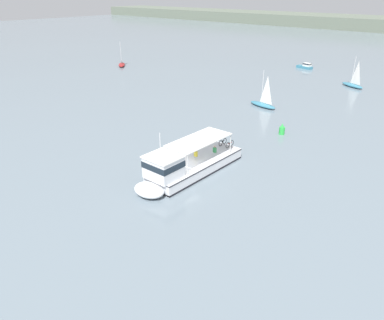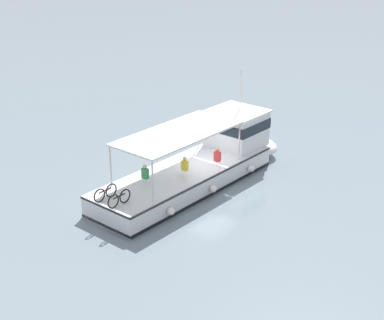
# 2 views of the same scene
# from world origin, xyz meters

# --- Properties ---
(ground_plane) EXTENTS (400.00, 400.00, 0.00)m
(ground_plane) POSITION_xyz_m (0.00, 0.00, 0.00)
(ground_plane) COLOR slate
(ferry_main) EXTENTS (3.74, 12.91, 5.32)m
(ferry_main) POSITION_xyz_m (0.42, -0.14, 1.02)
(ferry_main) COLOR silver
(ferry_main) RESTS_ON ground
(sailboat_horizon_west) EXTENTS (4.92, 3.39, 5.40)m
(sailboat_horizon_west) POSITION_xyz_m (-0.95, 45.90, 0.54)
(sailboat_horizon_west) COLOR teal
(sailboat_horizon_west) RESTS_ON ground
(sailboat_far_right) EXTENTS (4.56, 4.19, 5.40)m
(sailboat_far_right) POSITION_xyz_m (-47.92, 30.76, 0.54)
(sailboat_far_right) COLOR maroon
(sailboat_far_right) RESTS_ON ground
(motorboat_near_port) EXTENTS (3.79, 2.03, 1.26)m
(motorboat_near_port) POSITION_xyz_m (-15.08, 56.01, 0.54)
(motorboat_near_port) COLOR teal
(motorboat_near_port) RESTS_ON ground
(sailboat_horizon_east) EXTENTS (4.98, 2.31, 5.40)m
(sailboat_horizon_east) POSITION_xyz_m (-6.35, 24.44, 0.54)
(sailboat_horizon_east) COLOR teal
(sailboat_horizon_east) RESTS_ON ground
(channel_buoy) EXTENTS (0.70, 0.70, 1.40)m
(channel_buoy) POSITION_xyz_m (1.54, 16.04, 0.57)
(channel_buoy) COLOR green
(channel_buoy) RESTS_ON ground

